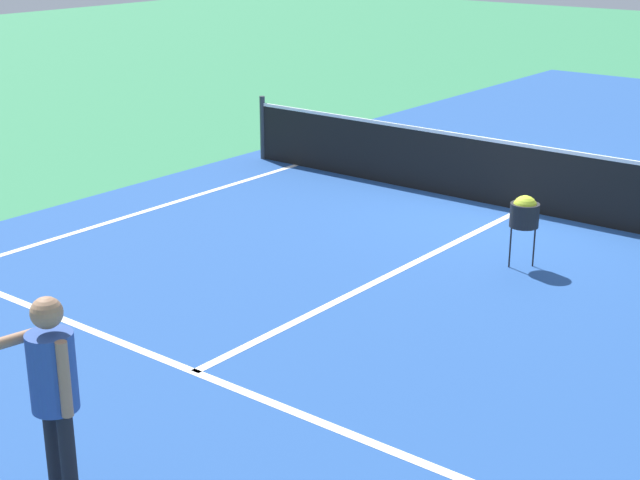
% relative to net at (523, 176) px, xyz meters
% --- Properties ---
extents(ground_plane, '(60.00, 60.00, 0.00)m').
position_rel_net_xyz_m(ground_plane, '(0.00, 0.00, -0.49)').
color(ground_plane, '#337F51').
extents(court_surface_inbounds, '(10.62, 24.40, 0.00)m').
position_rel_net_xyz_m(court_surface_inbounds, '(0.00, 0.00, -0.49)').
color(court_surface_inbounds, '#234C93').
rests_on(court_surface_inbounds, ground_plane).
extents(line_service_near, '(8.22, 0.10, 0.01)m').
position_rel_net_xyz_m(line_service_near, '(0.00, -6.40, -0.49)').
color(line_service_near, white).
rests_on(line_service_near, ground_plane).
extents(line_center_service, '(0.10, 6.40, 0.01)m').
position_rel_net_xyz_m(line_center_service, '(0.00, -3.20, -0.49)').
color(line_center_service, white).
rests_on(line_center_service, ground_plane).
extents(net, '(9.79, 0.09, 1.07)m').
position_rel_net_xyz_m(net, '(0.00, 0.00, 0.00)').
color(net, '#33383D').
rests_on(net, ground_plane).
extents(player_near, '(0.65, 1.14, 1.60)m').
position_rel_net_xyz_m(player_near, '(0.79, -8.47, 0.50)').
color(player_near, black).
rests_on(player_near, ground_plane).
extents(ball_hopper, '(0.34, 0.34, 0.87)m').
position_rel_net_xyz_m(ball_hopper, '(1.06, -2.06, 0.18)').
color(ball_hopper, black).
rests_on(ball_hopper, ground_plane).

